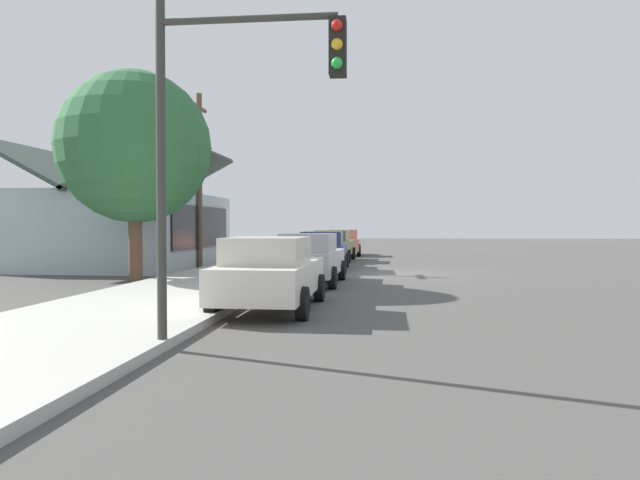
# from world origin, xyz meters

# --- Properties ---
(ground_plane) EXTENTS (120.00, 120.00, 0.00)m
(ground_plane) POSITION_xyz_m (0.00, 0.00, 0.00)
(ground_plane) COLOR #4C4947
(sidewalk_curb) EXTENTS (60.00, 4.20, 0.16)m
(sidewalk_curb) POSITION_xyz_m (0.00, 5.60, 0.08)
(sidewalk_curb) COLOR #B2AFA8
(sidewalk_curb) RESTS_ON ground
(car_ivory) EXTENTS (4.55, 2.02, 1.59)m
(car_ivory) POSITION_xyz_m (-10.04, 2.78, 0.81)
(car_ivory) COLOR silver
(car_ivory) RESTS_ON ground
(car_silver) EXTENTS (4.63, 2.01, 1.59)m
(car_silver) POSITION_xyz_m (-4.50, 2.61, 0.81)
(car_silver) COLOR silver
(car_silver) RESTS_ON ground
(car_navy) EXTENTS (4.59, 2.13, 1.59)m
(car_navy) POSITION_xyz_m (1.34, 2.81, 0.82)
(car_navy) COLOR navy
(car_navy) RESTS_ON ground
(car_olive) EXTENTS (4.75, 2.12, 1.59)m
(car_olive) POSITION_xyz_m (7.25, 2.88, 0.82)
(car_olive) COLOR olive
(car_olive) RESTS_ON ground
(car_coral) EXTENTS (4.44, 2.22, 1.59)m
(car_coral) POSITION_xyz_m (12.81, 2.72, 0.81)
(car_coral) COLOR #EA8C75
(car_coral) RESTS_ON ground
(storefront_building) EXTENTS (9.98, 7.66, 5.32)m
(storefront_building) POSITION_xyz_m (2.36, 11.98, 1.77)
(storefront_building) COLOR #ADBCC6
(storefront_building) RESTS_ON ground
(shade_tree) EXTENTS (4.91, 4.91, 6.83)m
(shade_tree) POSITION_xyz_m (-4.41, 8.36, 4.36)
(shade_tree) COLOR brown
(shade_tree) RESTS_ON ground
(traffic_light_main) EXTENTS (0.37, 2.79, 5.20)m
(traffic_light_main) POSITION_xyz_m (-14.18, 2.54, 3.49)
(traffic_light_main) COLOR #383833
(traffic_light_main) RESTS_ON ground
(utility_pole_wooden) EXTENTS (1.80, 0.24, 7.50)m
(utility_pole_wooden) POSITION_xyz_m (1.73, 8.20, 3.93)
(utility_pole_wooden) COLOR brown
(utility_pole_wooden) RESTS_ON ground
(fire_hydrant_red) EXTENTS (0.22, 0.22, 0.71)m
(fire_hydrant_red) POSITION_xyz_m (5.49, 4.20, 0.50)
(fire_hydrant_red) COLOR red
(fire_hydrant_red) RESTS_ON sidewalk_curb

